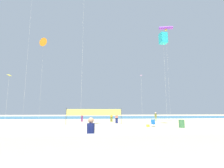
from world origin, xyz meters
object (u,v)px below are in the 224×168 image
trash_barrel (182,124)px  kite_pink_diamond (141,77)px  beachgoer_mustard_shirt (111,116)px  kite_orange_delta (44,42)px  mother_figure (91,134)px  beachgoer_olive_shirt (156,116)px  kite_cyan_box (163,38)px  folding_beach_chair (153,123)px  volleyball_net (94,113)px  beachgoer_coral_shirt (117,117)px  kite_yellow_diamond (9,76)px  kite_violet_tube (166,28)px  beach_handbag (148,126)px  toddler_figure (102,143)px  beachgoer_plum_shirt (82,117)px

trash_barrel → kite_pink_diamond: kite_pink_diamond is taller
beachgoer_mustard_shirt → kite_orange_delta: kite_orange_delta is taller
mother_figure → beachgoer_olive_shirt: size_ratio=1.01×
trash_barrel → kite_cyan_box: kite_cyan_box is taller
folding_beach_chair → volleyball_net: 8.64m
mother_figure → folding_beach_chair: size_ratio=1.90×
beachgoer_coral_shirt → kite_yellow_diamond: bearing=-110.0°
mother_figure → beachgoer_olive_shirt: 25.28m
trash_barrel → kite_cyan_box: 12.53m
mother_figure → beachgoer_olive_shirt: (11.15, 22.69, -0.01)m
kite_violet_tube → kite_orange_delta: bearing=177.8°
mother_figure → kite_yellow_diamond: bearing=137.5°
mother_figure → beach_handbag: bearing=72.4°
beach_handbag → kite_yellow_diamond: kite_yellow_diamond is taller
volleyball_net → trash_barrel: bearing=-29.0°
toddler_figure → beachgoer_mustard_shirt: 22.33m
kite_violet_tube → kite_orange_delta: 21.91m
kite_yellow_diamond → kite_orange_delta: (2.94, 4.39, 6.81)m
beach_handbag → kite_cyan_box: size_ratio=0.03×
trash_barrel → kite_pink_diamond: size_ratio=0.12×
beachgoer_plum_shirt → trash_barrel: bearing=-88.9°
beachgoer_coral_shirt → beachgoer_olive_shirt: size_ratio=1.08×
toddler_figure → beach_handbag: size_ratio=2.21×
folding_beach_chair → kite_yellow_diamond: kite_yellow_diamond is taller
mother_figure → kite_cyan_box: size_ratio=0.13×
volleyball_net → kite_violet_tube: 19.95m
beachgoer_coral_shirt → beach_handbag: beachgoer_coral_shirt is taller
kite_pink_diamond → kite_cyan_box: 6.95m
beachgoer_mustard_shirt → beachgoer_olive_shirt: 8.30m
beach_handbag → kite_orange_delta: (-15.62, 7.99, 13.50)m
beachgoer_olive_shirt → trash_barrel: (-0.92, -11.62, -0.43)m
volleyball_net → beach_handbag: bearing=-34.2°
beachgoer_mustard_shirt → kite_cyan_box: bearing=171.5°
beachgoer_olive_shirt → kite_violet_tube: size_ratio=0.10×
toddler_figure → beachgoer_mustard_shirt: bearing=79.4°
kite_pink_diamond → kite_yellow_diamond: kite_pink_diamond is taller
kite_violet_tube → kite_yellow_diamond: (-24.61, -3.57, -9.97)m
kite_violet_tube → kite_orange_delta: kite_violet_tube is taller
beachgoer_plum_shirt → trash_barrel: (12.64, -11.81, -0.42)m
mother_figure → kite_violet_tube: bearing=67.5°
beach_handbag → beachgoer_coral_shirt: bearing=116.7°
beachgoer_mustard_shirt → beach_handbag: 10.66m
beachgoer_mustard_shirt → toddler_figure: bearing=123.7°
beachgoer_plum_shirt → kite_pink_diamond: kite_pink_diamond is taller
beachgoer_mustard_shirt → beachgoer_olive_shirt: beachgoer_mustard_shirt is taller
folding_beach_chair → trash_barrel: 3.27m
beachgoer_plum_shirt → beachgoer_coral_shirt: bearing=-82.6°
folding_beach_chair → kite_violet_tube: 18.49m
kite_pink_diamond → toddler_figure: bearing=-110.6°
kite_violet_tube → kite_yellow_diamond: size_ratio=2.43×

